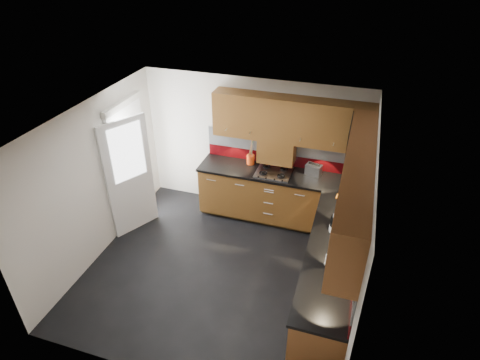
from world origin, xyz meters
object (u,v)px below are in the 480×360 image
(gas_hob, at_px, (273,172))
(food_processor, at_px, (336,224))
(utensil_pot, at_px, (251,158))
(toaster, at_px, (314,169))

(gas_hob, height_order, food_processor, food_processor)
(gas_hob, relative_size, food_processor, 2.13)
(utensil_pot, bearing_deg, food_processor, -41.73)
(gas_hob, relative_size, utensil_pot, 1.20)
(food_processor, bearing_deg, gas_hob, 132.81)
(utensil_pot, bearing_deg, gas_hob, -22.67)
(gas_hob, xyz_separation_m, toaster, (0.63, 0.16, 0.07))
(toaster, relative_size, food_processor, 1.04)
(gas_hob, bearing_deg, food_processor, -47.19)
(gas_hob, distance_m, food_processor, 1.67)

